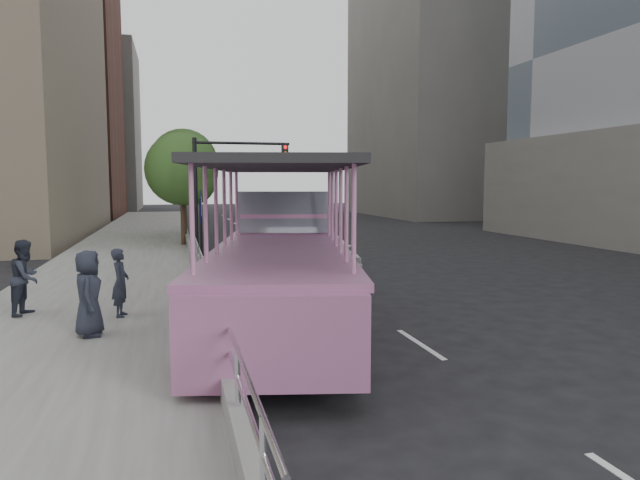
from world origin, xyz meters
TOP-DOWN VIEW (x-y plane):
  - ground at (0.00, 0.00)m, footprint 160.00×160.00m
  - sidewalk at (-5.75, 10.00)m, footprint 5.50×80.00m
  - kerb_wall at (-3.12, 2.00)m, footprint 0.24×30.00m
  - guardrail at (-3.12, 2.00)m, footprint 0.07×22.00m
  - duck_boat at (-1.38, 0.54)m, footprint 4.90×11.47m
  - car at (1.62, 7.94)m, footprint 1.89×4.39m
  - pedestrian_near at (-5.00, 0.75)m, footprint 0.42×0.60m
  - pedestrian_mid at (-7.09, 1.47)m, footprint 0.83×0.96m
  - pedestrian_far at (-5.45, -0.83)m, footprint 0.58×0.85m
  - parking_sign at (-3.00, 5.66)m, footprint 0.09×0.69m
  - traffic_signal at (-1.70, 12.50)m, footprint 4.20×0.32m
  - street_tree_near at (-3.30, 15.93)m, footprint 3.52×3.52m
  - street_tree_far at (-3.10, 21.93)m, footprint 3.97×3.97m
  - midrise_brick at (-18.00, 48.00)m, footprint 18.00×16.00m
  - midrise_stone_a at (26.00, 42.00)m, footprint 20.00×20.00m
  - midrise_stone_b at (-16.00, 64.00)m, footprint 16.00×14.00m

SIDE VIEW (x-z plane):
  - ground at x=0.00m, z-range 0.00..0.00m
  - sidewalk at x=-5.75m, z-range 0.00..0.30m
  - kerb_wall at x=-3.12m, z-range 0.30..0.66m
  - car at x=1.62m, z-range 0.00..1.48m
  - pedestrian_near at x=-5.00m, z-range 0.30..1.83m
  - pedestrian_far at x=-5.45m, z-range 0.30..1.98m
  - guardrail at x=-3.12m, z-range 0.79..1.50m
  - pedestrian_mid at x=-7.09m, z-range 0.30..2.01m
  - duck_boat at x=-1.38m, z-range -0.48..3.23m
  - parking_sign at x=-3.00m, z-range 0.36..3.42m
  - traffic_signal at x=-1.70m, z-range 0.90..6.10m
  - street_tree_near at x=-3.30m, z-range 0.96..6.68m
  - street_tree_far at x=-3.10m, z-range 1.08..7.53m
  - midrise_stone_b at x=-16.00m, z-range 0.00..20.00m
  - midrise_brick at x=-18.00m, z-range 0.00..26.00m
  - midrise_stone_a at x=26.00m, z-range 0.00..32.00m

